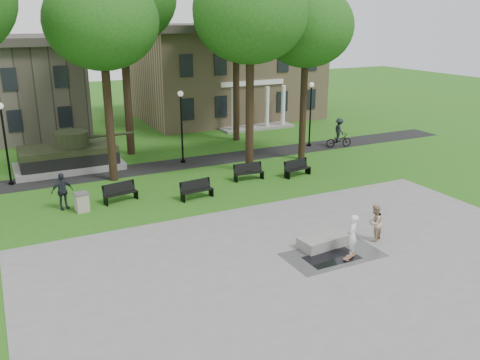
% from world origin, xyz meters
% --- Properties ---
extents(ground, '(120.00, 120.00, 0.00)m').
position_xyz_m(ground, '(0.00, 0.00, 0.00)').
color(ground, '#295514').
rests_on(ground, ground).
extents(plaza, '(22.00, 16.00, 0.02)m').
position_xyz_m(plaza, '(0.00, -5.00, 0.01)').
color(plaza, gray).
rests_on(plaza, ground).
extents(footpath, '(44.00, 2.60, 0.01)m').
position_xyz_m(footpath, '(0.00, 12.00, 0.01)').
color(footpath, black).
rests_on(footpath, ground).
extents(building_right, '(17.00, 12.00, 8.60)m').
position_xyz_m(building_right, '(10.00, 26.00, 4.34)').
color(building_right, '#9E8460').
rests_on(building_right, ground).
extents(tree_1, '(6.20, 6.20, 11.63)m').
position_xyz_m(tree_1, '(-4.50, 10.50, 8.95)').
color(tree_1, black).
rests_on(tree_1, ground).
extents(tree_2, '(6.60, 6.60, 12.16)m').
position_xyz_m(tree_2, '(3.50, 8.50, 9.32)').
color(tree_2, black).
rests_on(tree_2, ground).
extents(tree_3, '(6.00, 6.00, 11.19)m').
position_xyz_m(tree_3, '(8.00, 9.50, 8.60)').
color(tree_3, black).
rests_on(tree_3, ground).
extents(tree_5, '(6.40, 6.40, 12.44)m').
position_xyz_m(tree_5, '(6.50, 16.50, 9.67)').
color(tree_5, black).
rests_on(tree_5, ground).
extents(lamp_left, '(0.36, 0.36, 4.73)m').
position_xyz_m(lamp_left, '(-10.00, 12.30, 2.79)').
color(lamp_left, black).
rests_on(lamp_left, ground).
extents(lamp_mid, '(0.36, 0.36, 4.73)m').
position_xyz_m(lamp_mid, '(0.50, 12.30, 2.79)').
color(lamp_mid, black).
rests_on(lamp_mid, ground).
extents(lamp_right, '(0.36, 0.36, 4.73)m').
position_xyz_m(lamp_right, '(10.50, 12.30, 2.79)').
color(lamp_right, black).
rests_on(lamp_right, ground).
extents(tank_monument, '(7.45, 3.40, 2.40)m').
position_xyz_m(tank_monument, '(-6.46, 14.00, 0.86)').
color(tank_monument, gray).
rests_on(tank_monument, ground).
extents(puddle, '(2.20, 1.20, 0.00)m').
position_xyz_m(puddle, '(0.95, -3.63, 0.02)').
color(puddle, black).
rests_on(puddle, plaza).
extents(concrete_block, '(2.29, 1.21, 0.45)m').
position_xyz_m(concrete_block, '(1.31, -2.55, 0.24)').
color(concrete_block, gray).
rests_on(concrete_block, plaza).
extents(skateboard, '(0.79, 0.50, 0.07)m').
position_xyz_m(skateboard, '(1.56, -3.95, 0.06)').
color(skateboard, brown).
rests_on(skateboard, plaza).
extents(skateboarder, '(0.75, 0.73, 1.74)m').
position_xyz_m(skateboarder, '(1.78, -3.74, 0.89)').
color(skateboarder, silver).
rests_on(skateboarder, plaza).
extents(friend_watching, '(0.98, 0.90, 1.64)m').
position_xyz_m(friend_watching, '(3.56, -3.03, 0.84)').
color(friend_watching, tan).
rests_on(friend_watching, plaza).
extents(pedestrian_walker, '(1.19, 0.75, 1.88)m').
position_xyz_m(pedestrian_walker, '(-7.86, 6.88, 0.94)').
color(pedestrian_walker, '#21252C').
rests_on(pedestrian_walker, ground).
extents(cyclist, '(2.07, 1.22, 2.18)m').
position_xyz_m(cyclist, '(12.28, 11.08, 0.89)').
color(cyclist, black).
rests_on(cyclist, ground).
extents(park_bench_0, '(1.85, 0.88, 1.00)m').
position_xyz_m(park_bench_0, '(-5.02, 6.73, 0.52)').
color(park_bench_0, black).
rests_on(park_bench_0, ground).
extents(park_bench_1, '(1.84, 0.73, 1.00)m').
position_xyz_m(park_bench_1, '(-1.28, 5.38, 0.52)').
color(park_bench_1, black).
rests_on(park_bench_1, ground).
extents(park_bench_2, '(1.82, 0.62, 1.00)m').
position_xyz_m(park_bench_2, '(2.66, 7.03, 0.52)').
color(park_bench_2, black).
rests_on(park_bench_2, ground).
extents(park_bench_3, '(1.85, 0.82, 1.00)m').
position_xyz_m(park_bench_3, '(5.67, 6.40, 0.52)').
color(park_bench_3, black).
rests_on(park_bench_3, ground).
extents(trash_bin, '(0.73, 0.73, 0.96)m').
position_xyz_m(trash_bin, '(-7.08, 6.15, 0.49)').
color(trash_bin, gray).
rests_on(trash_bin, ground).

